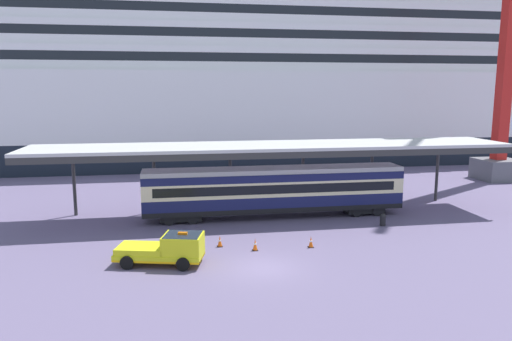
# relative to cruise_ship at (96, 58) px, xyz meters

# --- Properties ---
(ground_plane) EXTENTS (400.00, 400.00, 0.00)m
(ground_plane) POSITION_rel_cruise_ship_xyz_m (15.96, -48.29, -14.87)
(ground_plane) COLOR #5D5273
(cruise_ship) EXTENTS (162.93, 28.59, 43.31)m
(cruise_ship) POSITION_rel_cruise_ship_xyz_m (0.00, 0.00, 0.00)
(cruise_ship) COLOR black
(cruise_ship) RESTS_ON ground
(platform_canopy) EXTENTS (39.02, 6.30, 5.97)m
(platform_canopy) POSITION_rel_cruise_ship_xyz_m (18.96, -36.61, -9.17)
(platform_canopy) COLOR #BCBCBC
(platform_canopy) RESTS_ON ground
(train_carriage) EXTENTS (21.17, 2.81, 4.11)m
(train_carriage) POSITION_rel_cruise_ship_xyz_m (18.96, -37.06, -12.57)
(train_carriage) COLOR black
(train_carriage) RESTS_ON ground
(service_truck) EXTENTS (5.54, 3.22, 2.02)m
(service_truck) POSITION_rel_cruise_ship_xyz_m (10.43, -46.74, -13.88)
(service_truck) COLOR yellow
(service_truck) RESTS_ON ground
(traffic_cone_near) EXTENTS (0.36, 0.36, 0.75)m
(traffic_cone_near) POSITION_rel_cruise_ship_xyz_m (19.78, -45.12, -14.50)
(traffic_cone_near) COLOR black
(traffic_cone_near) RESTS_ON ground
(traffic_cone_mid) EXTENTS (0.36, 0.36, 0.79)m
(traffic_cone_mid) POSITION_rel_cruise_ship_xyz_m (16.01, -45.12, -14.49)
(traffic_cone_mid) COLOR black
(traffic_cone_mid) RESTS_ON ground
(traffic_cone_far) EXTENTS (0.36, 0.36, 0.75)m
(traffic_cone_far) POSITION_rel_cruise_ship_xyz_m (13.81, -43.96, -14.51)
(traffic_cone_far) COLOR black
(traffic_cone_far) RESTS_ON ground
(quay_bollard) EXTENTS (0.48, 0.48, 0.96)m
(quay_bollard) POSITION_rel_cruise_ship_xyz_m (26.70, -41.02, -14.36)
(quay_bollard) COLOR black
(quay_bollard) RESTS_ON ground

